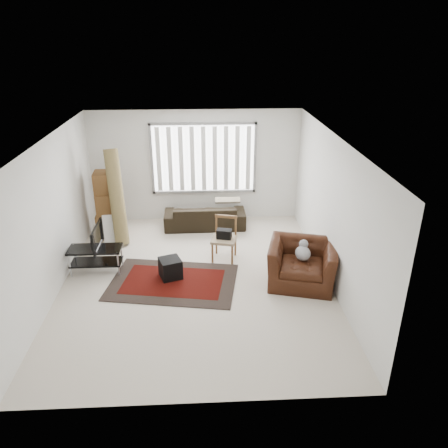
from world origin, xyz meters
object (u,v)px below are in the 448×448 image
object	(u,v)px
moving_boxes	(110,207)
armchair	(302,261)
tv_stand	(96,255)
side_chair	(224,237)
sofa	(205,213)

from	to	relation	value
moving_boxes	armchair	distance (m)	4.54
tv_stand	side_chair	world-z (taller)	side_chair
moving_boxes	armchair	xyz separation A→B (m)	(3.92, -2.27, -0.25)
moving_boxes	side_chair	size ratio (longest dim) A/B	1.69
moving_boxes	sofa	size ratio (longest dim) A/B	0.79
moving_boxes	sofa	bearing A→B (deg)	9.53
side_chair	tv_stand	bearing A→B (deg)	-157.48
tv_stand	moving_boxes	xyz separation A→B (m)	(0.00, 1.65, 0.34)
moving_boxes	armchair	bearing A→B (deg)	-30.06
sofa	side_chair	xyz separation A→B (m)	(0.38, -1.62, 0.13)
tv_stand	sofa	world-z (taller)	sofa
moving_boxes	sofa	world-z (taller)	moving_boxes
moving_boxes	sofa	distance (m)	2.21
sofa	side_chair	distance (m)	1.66
armchair	side_chair	bearing A→B (deg)	158.84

